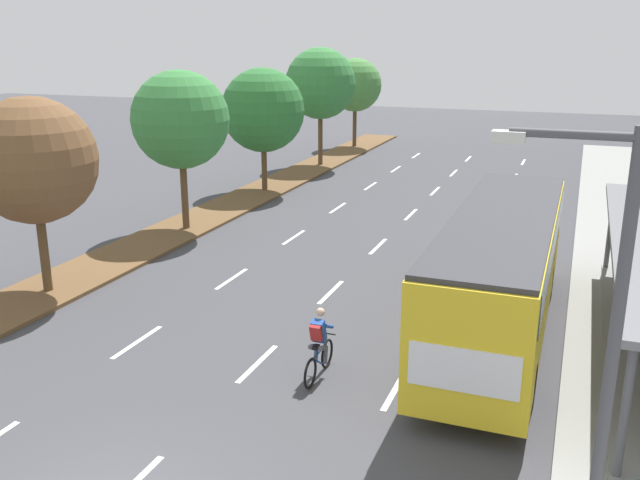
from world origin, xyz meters
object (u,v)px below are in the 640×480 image
bus (501,262)px  streetlight (601,329)px  median_tree_farthest (355,85)px  cyclist (319,346)px  median_tree_fourth (263,110)px  median_tree_fifth (320,84)px  median_tree_second (33,161)px  median_tree_third (180,120)px

bus → streetlight: (2.17, -8.17, 1.82)m
median_tree_farthest → streetlight: size_ratio=0.95×
cyclist → median_tree_fourth: median_tree_fourth is taller
streetlight → median_tree_fourth: bearing=125.1°
bus → median_tree_fifth: (-13.38, 21.94, 2.93)m
median_tree_fourth → median_tree_farthest: bearing=91.1°
cyclist → median_tree_fifth: size_ratio=0.26×
median_tree_fourth → median_tree_fifth: median_tree_fifth is taller
median_tree_second → median_tree_third: bearing=88.9°
bus → median_tree_fourth: 19.56m
bus → median_tree_third: 14.87m
median_tree_farthest → streetlight: streetlight is taller
streetlight → median_tree_second: bearing=157.6°
cyclist → median_tree_third: 14.49m
cyclist → median_tree_third: median_tree_third is taller
median_tree_second → streetlight: bearing=-22.4°
median_tree_fourth → bus: bearing=-46.3°
bus → median_tree_fourth: median_tree_fourth is taller
cyclist → median_tree_second: size_ratio=0.31×
median_tree_fourth → streetlight: size_ratio=0.95×
median_tree_third → median_tree_farthest: size_ratio=1.03×
median_tree_farthest → streetlight: 41.21m
cyclist → median_tree_second: median_tree_second is taller
cyclist → median_tree_fourth: 20.76m
bus → median_tree_fifth: 25.87m
median_tree_second → median_tree_fifth: size_ratio=0.85×
bus → median_tree_fourth: bearing=133.7°
median_tree_second → median_tree_farthest: median_tree_farthest is taller
median_tree_second → median_tree_fourth: (0.01, 15.78, -0.02)m
cyclist → median_tree_fifth: median_tree_fifth is taller
streetlight → median_tree_farthest: bearing=112.7°
median_tree_farthest → median_tree_third: bearing=-88.9°
bus → median_tree_fourth: (-13.45, 14.05, 2.10)m
median_tree_third → median_tree_farthest: (-0.44, 23.67, -0.12)m
median_tree_fourth → streetlight: (15.62, -22.22, -0.27)m
bus → median_tree_third: bearing=155.2°
bus → median_tree_fifth: size_ratio=1.61×
bus → streetlight: bearing=-75.1°
bus → median_tree_farthest: 32.93m
median_tree_third → streetlight: size_ratio=0.98×
median_tree_fourth → streetlight: streetlight is taller
median_tree_farthest → streetlight: (15.92, -38.01, -0.53)m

